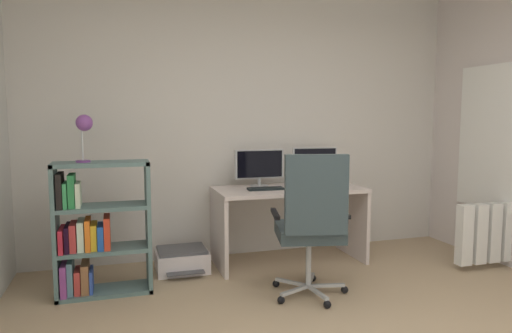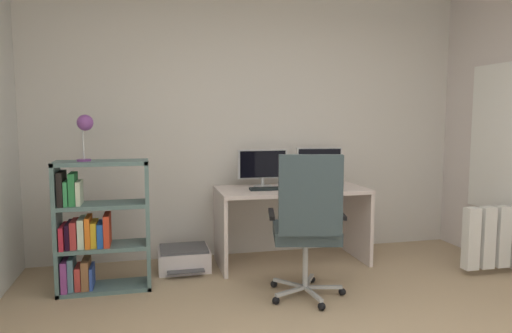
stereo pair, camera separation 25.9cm
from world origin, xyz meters
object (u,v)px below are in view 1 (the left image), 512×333
(radiator, at_px, (500,232))
(desk_lamp, at_px, (84,126))
(office_chair, at_px, (312,221))
(monitor_main, at_px, (259,166))
(monitor_secondary, at_px, (315,162))
(keyboard, at_px, (266,189))
(computer_mouse, at_px, (290,187))
(printer, at_px, (182,260))
(desk, at_px, (289,208))
(bookshelf, at_px, (93,233))

(radiator, bearing_deg, desk_lamp, 173.72)
(office_chair, bearing_deg, monitor_main, 94.00)
(monitor_main, relative_size, monitor_secondary, 1.06)
(desk_lamp, bearing_deg, keyboard, 9.83)
(monitor_main, height_order, radiator, monitor_main)
(computer_mouse, bearing_deg, monitor_main, 138.78)
(office_chair, height_order, printer, office_chair)
(keyboard, distance_m, printer, 1.03)
(office_chair, relative_size, desk_lamp, 3.11)
(office_chair, bearing_deg, computer_mouse, 79.87)
(desk, distance_m, printer, 1.14)
(monitor_main, distance_m, radiator, 2.38)
(computer_mouse, height_order, desk_lamp, desk_lamp)
(monitor_main, relative_size, computer_mouse, 4.99)
(monitor_main, height_order, office_chair, office_chair)
(monitor_main, distance_m, computer_mouse, 0.38)
(monitor_secondary, bearing_deg, monitor_main, -180.00)
(monitor_secondary, relative_size, computer_mouse, 4.71)
(desk, height_order, computer_mouse, computer_mouse)
(desk, bearing_deg, radiator, -21.44)
(keyboard, distance_m, bookshelf, 1.59)
(bookshelf, xyz_separation_m, printer, (0.76, 0.36, -0.40))
(keyboard, xyz_separation_m, bookshelf, (-1.55, -0.28, -0.25))
(desk, bearing_deg, keyboard, -168.55)
(desk, bearing_deg, office_chair, -100.37)
(keyboard, relative_size, bookshelf, 0.32)
(monitor_secondary, height_order, bookshelf, monitor_secondary)
(desk, xyz_separation_m, keyboard, (-0.26, -0.05, 0.21))
(monitor_main, distance_m, desk_lamp, 1.71)
(keyboard, distance_m, desk_lamp, 1.72)
(monitor_main, bearing_deg, computer_mouse, -43.32)
(keyboard, distance_m, radiator, 2.27)
(monitor_secondary, relative_size, office_chair, 0.41)
(bookshelf, bearing_deg, desk, 10.28)
(keyboard, bearing_deg, radiator, -14.93)
(monitor_main, height_order, computer_mouse, monitor_main)
(desk, xyz_separation_m, printer, (-1.05, 0.04, -0.44))
(desk, bearing_deg, printer, 178.08)
(computer_mouse, bearing_deg, office_chair, -98.03)
(office_chair, bearing_deg, keyboard, 95.22)
(monitor_secondary, relative_size, radiator, 0.50)
(desk, relative_size, office_chair, 1.24)
(monitor_secondary, bearing_deg, bookshelf, -167.17)
(computer_mouse, bearing_deg, keyboard, 179.92)
(radiator, bearing_deg, monitor_main, 157.09)
(keyboard, height_order, radiator, keyboard)
(printer, bearing_deg, computer_mouse, -5.31)
(desk, bearing_deg, desk_lamp, -169.94)
(office_chair, xyz_separation_m, bookshelf, (-1.63, 0.62, -0.13))
(desk, height_order, printer, desk)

